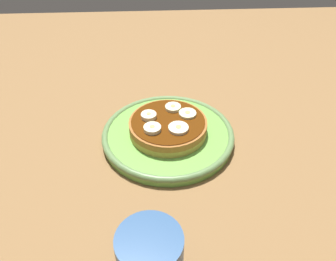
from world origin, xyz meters
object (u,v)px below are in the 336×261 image
Objects in this scene: plate at (168,135)px; banana_slice_4 at (152,129)px; banana_slice_1 at (188,114)px; banana_slice_2 at (178,128)px; banana_slice_0 at (149,116)px; pancake_stack at (169,126)px; banana_slice_3 at (173,108)px.

banana_slice_4 reaches higher than plate.
banana_slice_1 is 4.73cm from banana_slice_2.
banana_slice_0 is at bearing -109.09° from plate.
pancake_stack is 4.05cm from banana_slice_0.
banana_slice_1 is (-1.53, 3.56, 1.48)cm from pancake_stack.
pancake_stack is at bearing 140.35° from plate.
banana_slice_4 reaches higher than banana_slice_3.
banana_slice_3 is 0.98× the size of banana_slice_4.
banana_slice_3 is (-2.02, -2.53, 0.07)cm from banana_slice_1.
banana_slice_0 reaches higher than banana_slice_3.
banana_slice_4 is (3.73, 0.56, -0.02)cm from banana_slice_0.
pancake_stack is at bearing 73.87° from banana_slice_0.
banana_slice_0 is 0.94× the size of banana_slice_3.
banana_slice_3 reaches higher than pancake_stack.
banana_slice_4 is at bearing -48.31° from plate.
banana_slice_0 is 5.23cm from banana_slice_3.
banana_slice_2 is at bearing 4.51° from banana_slice_3.
pancake_stack is at bearing -66.81° from banana_slice_1.
banana_slice_2 is 1.16× the size of banana_slice_4.
banana_slice_4 is at bearing 8.59° from banana_slice_0.
plate is 5.30cm from banana_slice_1.
banana_slice_0 is at bearing -106.13° from pancake_stack.
plate is 8.19× the size of banana_slice_3.
banana_slice_2 reaches higher than pancake_stack.
banana_slice_4 is (-0.04, -4.52, 0.11)cm from banana_slice_2.
banana_slice_0 is 0.87× the size of banana_slice_1.
plate is 5.24cm from banana_slice_4.
banana_slice_0 is 3.78cm from banana_slice_4.
banana_slice_4 reaches higher than banana_slice_1.
banana_slice_4 is at bearing -57.15° from banana_slice_1.
banana_slice_4 reaches higher than banana_slice_2.
banana_slice_3 reaches higher than plate.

